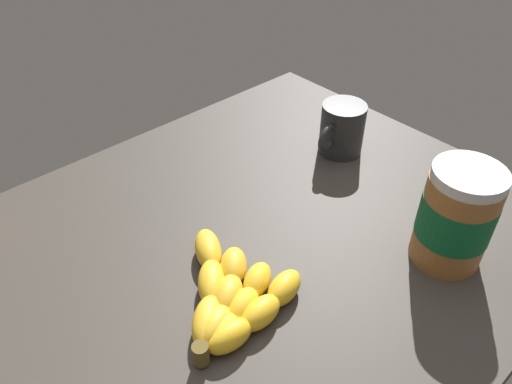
# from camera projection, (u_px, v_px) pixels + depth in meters

# --- Properties ---
(ground_plane) EXTENTS (0.88, 0.73, 0.04)m
(ground_plane) POSITION_uv_depth(u_px,v_px,m) (256.00, 246.00, 0.76)
(ground_plane) COLOR #38332D
(banana_bunch) EXTENTS (0.19, 0.19, 0.04)m
(banana_bunch) POSITION_uv_depth(u_px,v_px,m) (231.00, 297.00, 0.63)
(banana_bunch) COLOR gold
(banana_bunch) RESTS_ON ground_plane
(peanut_butter_jar) EXTENTS (0.10, 0.10, 0.15)m
(peanut_butter_jar) POSITION_uv_depth(u_px,v_px,m) (456.00, 217.00, 0.67)
(peanut_butter_jar) COLOR #9E602D
(peanut_butter_jar) RESTS_ON ground_plane
(coffee_mug) EXTENTS (0.12, 0.08, 0.10)m
(coffee_mug) POSITION_uv_depth(u_px,v_px,m) (341.00, 129.00, 0.90)
(coffee_mug) COLOR #262628
(coffee_mug) RESTS_ON ground_plane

